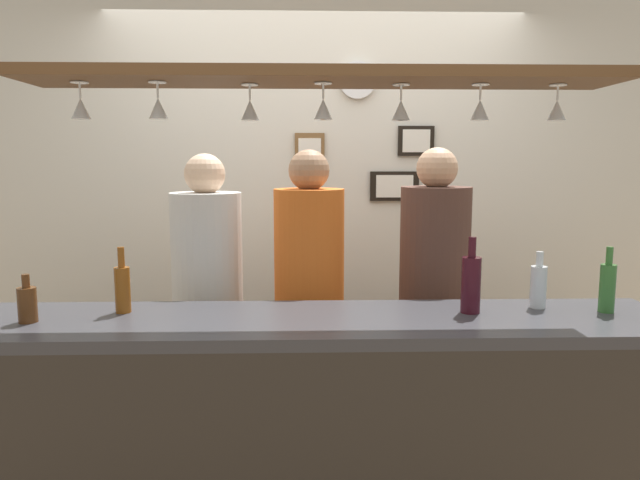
% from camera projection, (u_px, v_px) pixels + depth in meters
% --- Properties ---
extents(back_wall, '(4.40, 0.06, 2.60)m').
position_uv_depth(back_wall, '(315.00, 213.00, 3.59)').
color(back_wall, silver).
rests_on(back_wall, ground_plane).
extents(bar_counter, '(2.70, 0.55, 1.02)m').
position_uv_depth(bar_counter, '(325.00, 419.00, 2.08)').
color(bar_counter, '#38383D').
rests_on(bar_counter, ground_plane).
extents(overhead_glass_rack, '(2.20, 0.36, 0.04)m').
position_uv_depth(overhead_glass_rack, '(323.00, 77.00, 2.12)').
color(overhead_glass_rack, brown).
extents(hanging_wineglass_far_left, '(0.07, 0.07, 0.13)m').
position_uv_depth(hanging_wineglass_far_left, '(81.00, 107.00, 2.09)').
color(hanging_wineglass_far_left, silver).
rests_on(hanging_wineglass_far_left, overhead_glass_rack).
extents(hanging_wineglass_left, '(0.07, 0.07, 0.13)m').
position_uv_depth(hanging_wineglass_left, '(158.00, 107.00, 2.09)').
color(hanging_wineglass_left, silver).
rests_on(hanging_wineglass_left, overhead_glass_rack).
extents(hanging_wineglass_center_left, '(0.07, 0.07, 0.13)m').
position_uv_depth(hanging_wineglass_center_left, '(250.00, 109.00, 2.16)').
color(hanging_wineglass_center_left, silver).
rests_on(hanging_wineglass_center_left, overhead_glass_rack).
extents(hanging_wineglass_center, '(0.07, 0.07, 0.13)m').
position_uv_depth(hanging_wineglass_center, '(324.00, 108.00, 2.12)').
color(hanging_wineglass_center, silver).
rests_on(hanging_wineglass_center, overhead_glass_rack).
extents(hanging_wineglass_center_right, '(0.07, 0.07, 0.13)m').
position_uv_depth(hanging_wineglass_center_right, '(401.00, 109.00, 2.16)').
color(hanging_wineglass_center_right, silver).
rests_on(hanging_wineglass_center_right, overhead_glass_rack).
extents(hanging_wineglass_right, '(0.07, 0.07, 0.13)m').
position_uv_depth(hanging_wineglass_right, '(480.00, 109.00, 2.15)').
color(hanging_wineglass_right, silver).
rests_on(hanging_wineglass_right, overhead_glass_rack).
extents(hanging_wineglass_far_right, '(0.07, 0.07, 0.13)m').
position_uv_depth(hanging_wineglass_far_right, '(557.00, 109.00, 2.16)').
color(hanging_wineglass_far_right, silver).
rests_on(hanging_wineglass_far_right, overhead_glass_rack).
extents(person_left_white_patterned_shirt, '(0.34, 0.34, 1.65)m').
position_uv_depth(person_left_white_patterned_shirt, '(208.00, 290.00, 2.80)').
color(person_left_white_patterned_shirt, '#2D334C').
rests_on(person_left_white_patterned_shirt, ground_plane).
extents(person_middle_orange_shirt, '(0.34, 0.34, 1.67)m').
position_uv_depth(person_middle_orange_shirt, '(309.00, 287.00, 2.81)').
color(person_middle_orange_shirt, '#2D334C').
rests_on(person_middle_orange_shirt, ground_plane).
extents(person_right_brown_shirt, '(0.34, 0.34, 1.68)m').
position_uv_depth(person_right_brown_shirt, '(434.00, 284.00, 2.83)').
color(person_right_brown_shirt, '#2D334C').
rests_on(person_right_brown_shirt, ground_plane).
extents(bottle_soda_clear, '(0.06, 0.06, 0.23)m').
position_uv_depth(bottle_soda_clear, '(538.00, 285.00, 2.33)').
color(bottle_soda_clear, silver).
rests_on(bottle_soda_clear, bar_counter).
extents(bottle_wine_dark_red, '(0.08, 0.08, 0.30)m').
position_uv_depth(bottle_wine_dark_red, '(471.00, 283.00, 2.24)').
color(bottle_wine_dark_red, '#380F19').
rests_on(bottle_wine_dark_red, bar_counter).
extents(bottle_beer_amber_tall, '(0.06, 0.06, 0.26)m').
position_uv_depth(bottle_beer_amber_tall, '(123.00, 287.00, 2.25)').
color(bottle_beer_amber_tall, brown).
rests_on(bottle_beer_amber_tall, bar_counter).
extents(bottle_beer_green_import, '(0.06, 0.06, 0.26)m').
position_uv_depth(bottle_beer_green_import, '(607.00, 286.00, 2.25)').
color(bottle_beer_green_import, '#336B2D').
rests_on(bottle_beer_green_import, bar_counter).
extents(bottle_beer_brown_stubby, '(0.07, 0.07, 0.18)m').
position_uv_depth(bottle_beer_brown_stubby, '(27.00, 303.00, 2.11)').
color(bottle_beer_brown_stubby, '#512D14').
rests_on(bottle_beer_brown_stubby, bar_counter).
extents(picture_frame_lower_pair, '(0.30, 0.02, 0.18)m').
position_uv_depth(picture_frame_lower_pair, '(394.00, 186.00, 3.53)').
color(picture_frame_lower_pair, black).
rests_on(picture_frame_lower_pair, back_wall).
extents(picture_frame_upper_small, '(0.22, 0.02, 0.18)m').
position_uv_depth(picture_frame_upper_small, '(416.00, 141.00, 3.50)').
color(picture_frame_upper_small, black).
rests_on(picture_frame_upper_small, back_wall).
extents(picture_frame_crest, '(0.18, 0.02, 0.26)m').
position_uv_depth(picture_frame_crest, '(310.00, 155.00, 3.49)').
color(picture_frame_crest, brown).
rests_on(picture_frame_crest, back_wall).
extents(wall_clock, '(0.22, 0.03, 0.22)m').
position_uv_depth(wall_clock, '(357.00, 80.00, 3.44)').
color(wall_clock, white).
rests_on(wall_clock, back_wall).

